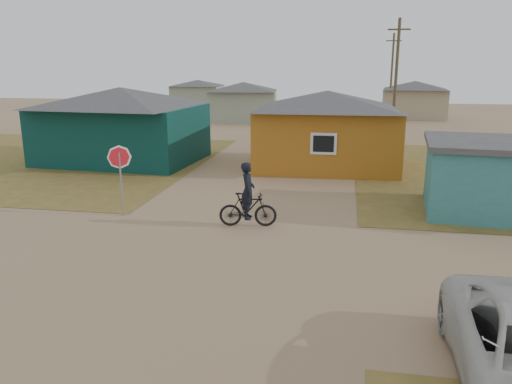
% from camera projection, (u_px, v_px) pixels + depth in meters
% --- Properties ---
extents(ground, '(120.00, 120.00, 0.00)m').
position_uv_depth(ground, '(207.00, 266.00, 13.22)').
color(ground, '#977757').
extents(grass_nw, '(20.00, 18.00, 0.00)m').
position_uv_depth(grass_nw, '(29.00, 159.00, 28.02)').
color(grass_nw, olive).
rests_on(grass_nw, ground).
extents(house_teal, '(8.93, 7.08, 4.00)m').
position_uv_depth(house_teal, '(122.00, 124.00, 27.04)').
color(house_teal, '#09312D').
rests_on(house_teal, ground).
extents(house_yellow, '(7.72, 6.76, 3.90)m').
position_uv_depth(house_yellow, '(327.00, 128.00, 25.63)').
color(house_yellow, '#AA661A').
rests_on(house_yellow, ground).
extents(house_pale_west, '(7.04, 6.15, 3.60)m').
position_uv_depth(house_pale_west, '(243.00, 101.00, 46.20)').
color(house_pale_west, gray).
rests_on(house_pale_west, ground).
extents(house_beige_east, '(6.95, 6.05, 3.60)m').
position_uv_depth(house_beige_east, '(414.00, 99.00, 49.16)').
color(house_beige_east, tan).
rests_on(house_beige_east, ground).
extents(house_pale_north, '(6.28, 5.81, 3.40)m').
position_uv_depth(house_pale_north, '(198.00, 94.00, 59.04)').
color(house_pale_north, gray).
rests_on(house_pale_north, ground).
extents(utility_pole_near, '(1.40, 0.20, 8.00)m').
position_uv_depth(utility_pole_near, '(396.00, 81.00, 32.04)').
color(utility_pole_near, brown).
rests_on(utility_pole_near, ground).
extents(utility_pole_far, '(1.40, 0.20, 8.00)m').
position_uv_depth(utility_pole_far, '(391.00, 76.00, 47.12)').
color(utility_pole_far, brown).
rests_on(utility_pole_far, ground).
extents(stop_sign, '(0.82, 0.09, 2.51)m').
position_uv_depth(stop_sign, '(120.00, 164.00, 17.15)').
color(stop_sign, gray).
rests_on(stop_sign, ground).
extents(cyclist, '(1.95, 0.81, 2.14)m').
position_uv_depth(cyclist, '(248.00, 203.00, 16.27)').
color(cyclist, black).
rests_on(cyclist, ground).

